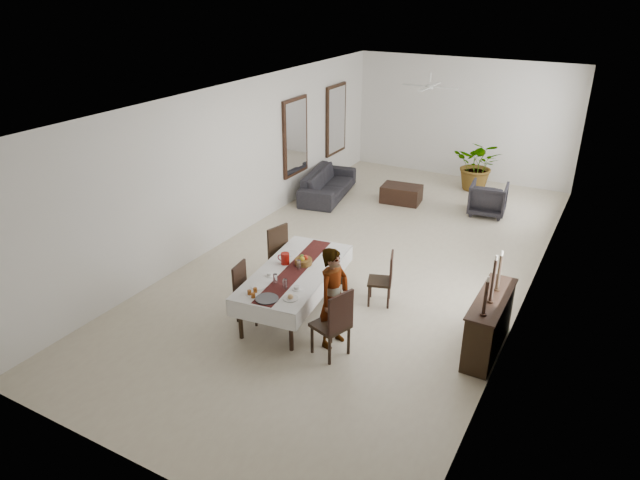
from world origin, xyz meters
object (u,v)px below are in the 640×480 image
at_px(sofa, 328,184).
at_px(red_pitcher, 285,258).
at_px(sideboard_body, 489,325).
at_px(dining_table_top, 295,272).
at_px(woman, 334,298).

bearing_deg(sofa, red_pitcher, -170.27).
xyz_separation_m(red_pitcher, sideboard_body, (3.33, 0.25, -0.39)).
distance_m(dining_table_top, red_pitcher, 0.31).
xyz_separation_m(dining_table_top, red_pitcher, (-0.26, 0.11, 0.13)).
bearing_deg(sideboard_body, sofa, 137.78).
height_order(woman, sideboard_body, woman).
xyz_separation_m(dining_table_top, sideboard_body, (3.08, 0.37, -0.26)).
bearing_deg(dining_table_top, sideboard_body, -0.21).
bearing_deg(woman, sideboard_body, -54.34).
bearing_deg(dining_table_top, sofa, 105.54).
height_order(red_pitcher, woman, woman).
xyz_separation_m(red_pitcher, woman, (1.26, -0.68, -0.04)).
height_order(red_pitcher, sideboard_body, red_pitcher).
height_order(woman, sofa, woman).
height_order(dining_table_top, sideboard_body, sideboard_body).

